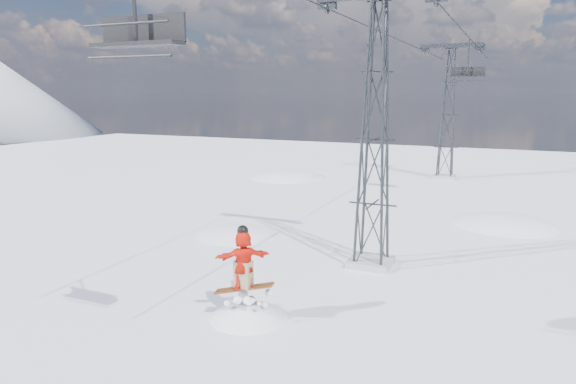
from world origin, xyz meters
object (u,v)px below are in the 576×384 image
lift_chair_near (138,33)px  lift_tower_near (375,140)px  snowboarder_jump (249,361)px  lift_tower_far (448,115)px

lift_chair_near → lift_tower_near: bearing=79.5°
lift_tower_near → snowboarder_jump: size_ratio=1.58×
lift_tower_near → lift_tower_far: (0.00, 25.00, 0.00)m
lift_tower_near → snowboarder_jump: lift_tower_near is taller
lift_tower_far → lift_chair_near: size_ratio=4.23×
snowboarder_jump → lift_chair_near: lift_chair_near is taller
lift_tower_near → lift_tower_far: size_ratio=1.00×
lift_tower_near → lift_tower_far: bearing=90.0°
snowboarder_jump → lift_chair_near: size_ratio=2.68×
lift_tower_near → lift_tower_far: 25.00m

